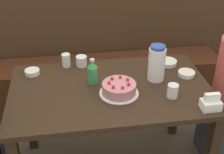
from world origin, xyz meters
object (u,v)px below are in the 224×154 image
bowl_soup_white (168,62)px  bowl_rice_small (32,72)px  glass_tumbler_short (66,60)px  bench_seat (98,84)px  soju_bottle (93,72)px  bowl_side_dish (186,73)px  glass_water_tall (173,91)px  glass_shot_small (81,61)px  birthday_cake (119,89)px  water_pitcher (157,63)px  napkin_holder (211,103)px

bowl_soup_white → bowl_rice_small: bearing=179.5°
bowl_soup_white → glass_tumbler_short: glass_tumbler_short is taller
bowl_soup_white → glass_tumbler_short: size_ratio=1.39×
bench_seat → soju_bottle: soju_bottle is taller
bowl_rice_small → glass_tumbler_short: (0.24, 0.07, 0.03)m
bowl_rice_small → bowl_side_dish: (1.04, -0.18, -0.00)m
soju_bottle → glass_water_tall: 0.52m
glass_shot_small → soju_bottle: bearing=-76.6°
soju_bottle → glass_shot_small: 0.25m
birthday_cake → glass_water_tall: 0.33m
glass_tumbler_short → bowl_rice_small: bearing=-162.5°
bench_seat → soju_bottle: 0.95m
bench_seat → water_pitcher: 1.03m
water_pitcher → glass_tumbler_short: (-0.58, 0.27, -0.07)m
bowl_soup_white → glass_water_tall: size_ratio=1.55×
napkin_holder → glass_water_tall: size_ratio=1.29×
water_pitcher → bowl_soup_white: water_pitcher is taller
bowl_side_dish → glass_shot_small: glass_shot_small is taller
bench_seat → napkin_holder: (0.54, -1.13, 0.53)m
bowl_rice_small → glass_shot_small: glass_shot_small is taller
water_pitcher → soju_bottle: 0.42m
bench_seat → bowl_soup_white: (0.45, -0.58, 0.51)m
bench_seat → birthday_cake: size_ratio=9.30×
soju_bottle → glass_tumbler_short: size_ratio=1.83×
bowl_side_dish → bowl_soup_white: bearing=115.3°
bench_seat → glass_tumbler_short: bearing=-118.4°
bowl_soup_white → bowl_side_dish: 0.19m
napkin_holder → glass_water_tall: bearing=140.0°
bowl_soup_white → glass_shot_small: size_ratio=1.71×
glass_tumbler_short → bowl_soup_white: bearing=-6.5°
glass_shot_small → napkin_holder: bearing=-41.8°
bench_seat → bowl_rice_small: size_ratio=22.74×
bowl_side_dish → birthday_cake: bearing=-163.3°
napkin_holder → glass_tumbler_short: napkin_holder is taller
napkin_holder → glass_water_tall: napkin_holder is taller
birthday_cake → glass_shot_small: birthday_cake is taller
bowl_rice_small → glass_tumbler_short: size_ratio=1.05×
soju_bottle → bowl_side_dish: size_ratio=1.53×
water_pitcher → bowl_side_dish: 0.25m
napkin_holder → glass_shot_small: 0.94m
bowl_side_dish → glass_shot_small: bearing=160.8°
bowl_side_dish → napkin_holder: bearing=-89.6°
glass_tumbler_short → birthday_cake: bearing=-52.0°
napkin_holder → bowl_soup_white: (-0.08, 0.55, -0.02)m
birthday_cake → soju_bottle: bearing=134.6°
glass_tumbler_short → glass_shot_small: bearing=-5.2°
bench_seat → glass_water_tall: glass_water_tall is taller
bench_seat → bowl_side_dish: 1.05m
bowl_soup_white → glass_shot_small: bearing=173.3°
napkin_holder → bowl_soup_white: bearing=98.5°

